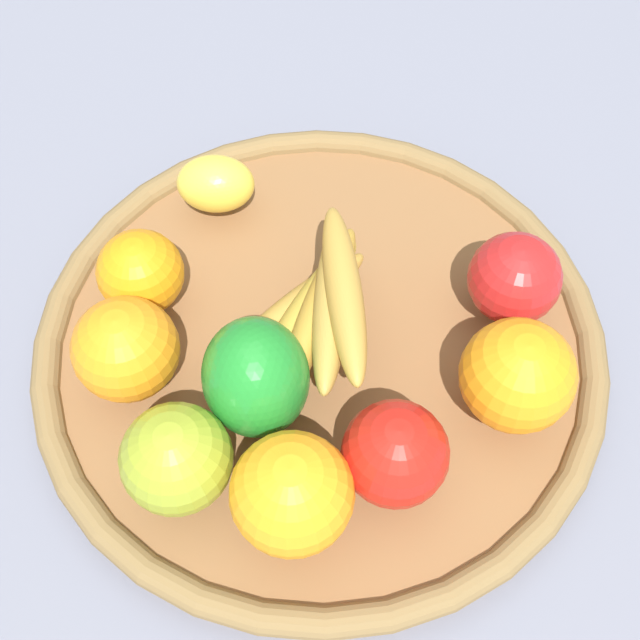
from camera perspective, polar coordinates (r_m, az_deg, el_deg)
The scene contains 12 objects.
ground_plane at distance 0.68m, azimuth 0.00°, elevation -2.43°, with size 2.40×2.40×0.00m, color slate.
basket at distance 0.66m, azimuth 0.00°, elevation -1.70°, with size 0.46×0.46×0.03m.
orange_1 at distance 0.60m, azimuth 13.63°, elevation -3.79°, with size 0.08×0.08×0.08m, color orange.
banana_bunch at distance 0.62m, azimuth -0.17°, elevation 1.08°, with size 0.16×0.16×0.08m.
orange_3 at distance 0.65m, azimuth -12.43°, elevation 3.26°, with size 0.07×0.07×0.07m, color orange.
apple_0 at distance 0.57m, azimuth -10.00°, elevation -9.53°, with size 0.08×0.08×0.08m, color #93A229.
apple_2 at distance 0.56m, azimuth 5.15°, elevation -9.33°, with size 0.07×0.07×0.07m, color red.
lemon_0 at distance 0.71m, azimuth -7.30°, elevation 9.42°, with size 0.07×0.05×0.05m, color yellow.
orange_0 at distance 0.55m, azimuth -1.97°, elevation -12.02°, with size 0.08×0.08×0.08m, color orange.
orange_2 at distance 0.61m, azimuth -13.41°, elevation -1.99°, with size 0.08×0.08×0.08m, color orange.
bell_pepper at distance 0.58m, azimuth -4.50°, elevation -4.01°, with size 0.08×0.08×0.10m, color #1F852A.
apple_1 at distance 0.65m, azimuth 13.42°, elevation 2.84°, with size 0.07×0.07×0.07m, color red.
Camera 1 is at (-0.13, -0.31, 0.59)m, focal length 45.81 mm.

